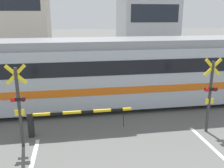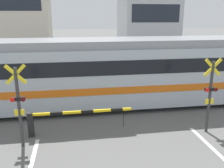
# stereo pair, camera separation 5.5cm
# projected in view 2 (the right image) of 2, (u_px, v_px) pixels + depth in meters

# --- Properties ---
(rail_track_near) EXTENTS (50.00, 0.10, 0.08)m
(rail_track_near) POSITION_uv_depth(u_px,v_px,m) (109.00, 110.00, 11.93)
(rail_track_near) COLOR gray
(rail_track_near) RESTS_ON ground_plane
(rail_track_far) EXTENTS (50.00, 0.10, 0.08)m
(rail_track_far) POSITION_uv_depth(u_px,v_px,m) (105.00, 100.00, 13.30)
(rail_track_far) COLOR gray
(rail_track_far) RESTS_ON ground_plane
(commuter_train) EXTENTS (21.14, 2.82, 3.33)m
(commuter_train) POSITION_uv_depth(u_px,v_px,m) (59.00, 73.00, 11.80)
(commuter_train) COLOR #ADB7C1
(commuter_train) RESTS_ON ground_plane
(crossing_barrier_near) EXTENTS (3.94, 0.20, 0.95)m
(crossing_barrier_near) POSITION_uv_depth(u_px,v_px,m) (60.00, 118.00, 9.40)
(crossing_barrier_near) COLOR black
(crossing_barrier_near) RESTS_ON ground_plane
(crossing_barrier_far) EXTENTS (3.94, 0.20, 0.95)m
(crossing_barrier_far) POSITION_uv_depth(u_px,v_px,m) (134.00, 76.00, 15.67)
(crossing_barrier_far) COLOR black
(crossing_barrier_far) RESTS_ON ground_plane
(crossing_signal_left) EXTENTS (0.68, 0.15, 2.91)m
(crossing_signal_left) POSITION_uv_depth(u_px,v_px,m) (19.00, 103.00, 8.32)
(crossing_signal_left) COLOR #333333
(crossing_signal_left) RESTS_ON ground_plane
(crossing_signal_right) EXTENTS (0.68, 0.15, 2.91)m
(crossing_signal_right) POSITION_uv_depth(u_px,v_px,m) (210.00, 93.00, 9.39)
(crossing_signal_right) COLOR #333333
(crossing_signal_right) RESTS_ON ground_plane
(pedestrian) EXTENTS (0.38, 0.22, 1.62)m
(pedestrian) POSITION_uv_depth(u_px,v_px,m) (102.00, 67.00, 17.23)
(pedestrian) COLOR #33384C
(pedestrian) RESTS_ON ground_plane
(building_left_of_street) EXTENTS (5.79, 5.23, 10.58)m
(building_left_of_street) POSITION_uv_depth(u_px,v_px,m) (18.00, 5.00, 23.84)
(building_left_of_street) COLOR beige
(building_left_of_street) RESTS_ON ground_plane
(building_right_of_street) EXTENTS (5.60, 5.23, 8.29)m
(building_right_of_street) POSITION_uv_depth(u_px,v_px,m) (148.00, 18.00, 26.14)
(building_right_of_street) COLOR #B2B7BC
(building_right_of_street) RESTS_ON ground_plane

